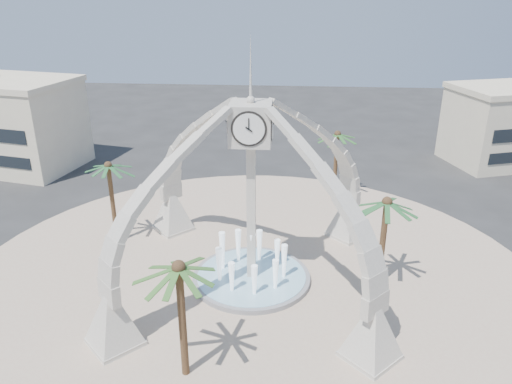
# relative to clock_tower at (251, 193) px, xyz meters

# --- Properties ---
(ground) EXTENTS (140.00, 140.00, 0.00)m
(ground) POSITION_rel_clock_tower_xyz_m (0.00, 0.00, -6.49)
(ground) COLOR #282828
(ground) RESTS_ON ground
(plaza) EXTENTS (40.00, 40.00, 0.06)m
(plaza) POSITION_rel_clock_tower_xyz_m (0.00, 0.00, -6.46)
(plaza) COLOR #BDA88D
(plaza) RESTS_ON ground
(clock_tower) EXTENTS (17.94, 17.94, 16.30)m
(clock_tower) POSITION_rel_clock_tower_xyz_m (0.00, 0.00, 0.00)
(clock_tower) COLOR beige
(clock_tower) RESTS_ON ground
(fountain) EXTENTS (8.00, 8.00, 3.62)m
(fountain) POSITION_rel_clock_tower_xyz_m (0.00, 0.00, -6.20)
(fountain) COLOR gray
(fountain) RESTS_ON ground
(palm_east) EXTENTS (5.35, 5.35, 6.86)m
(palm_east) POSITION_rel_clock_tower_xyz_m (8.59, 0.30, -0.52)
(palm_east) COLOR brown
(palm_east) RESTS_ON ground
(palm_west) EXTENTS (4.03, 4.03, 7.09)m
(palm_west) POSITION_rel_clock_tower_xyz_m (-10.98, 4.59, -0.20)
(palm_west) COLOR brown
(palm_west) RESTS_ON ground
(palm_north) EXTENTS (4.19, 4.19, 6.87)m
(palm_north) POSITION_rel_clock_tower_xyz_m (6.53, 15.13, -0.44)
(palm_north) COLOR brown
(palm_north) RESTS_ON ground
(palm_south) EXTENTS (4.95, 4.95, 7.24)m
(palm_south) POSITION_rel_clock_tower_xyz_m (-2.64, -9.05, -0.15)
(palm_south) COLOR brown
(palm_south) RESTS_ON ground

